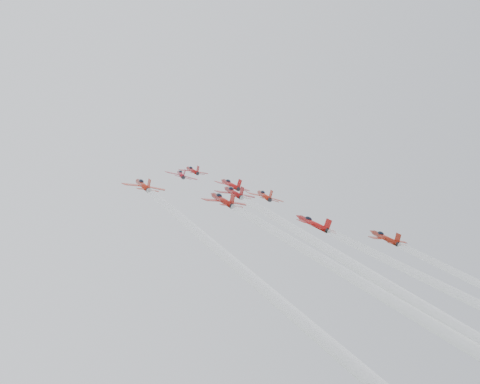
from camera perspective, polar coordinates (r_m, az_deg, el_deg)
name	(u,v)px	position (r m, az deg, el deg)	size (l,w,h in m)	color
jet_lead	(192,170)	(171.53, -4.53, 2.06)	(8.88, 10.89, 8.40)	#A1100F
jet_row2_left	(181,174)	(151.64, -5.64, 1.68)	(8.61, 10.56, 8.14)	#A9101F
jet_row2_center	(231,184)	(161.07, -0.91, 0.73)	(10.52, 12.90, 9.95)	#B01110
jet_row2_right	(264,195)	(156.83, 2.29, -0.33)	(10.30, 12.64, 9.75)	#B32211
jet_center	(339,253)	(99.92, 9.36, -5.71)	(10.23, 89.68, 68.35)	maroon
jet_rear_farleft	(210,246)	(75.74, -2.83, -5.10)	(8.36, 73.26, 55.84)	#B22210
jet_rear_left	(340,275)	(81.86, 9.49, -7.77)	(9.83, 86.13, 65.65)	#9D160E
jet_rear_right	(472,307)	(91.29, 21.15, -10.12)	(9.78, 85.71, 65.32)	#AE1110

